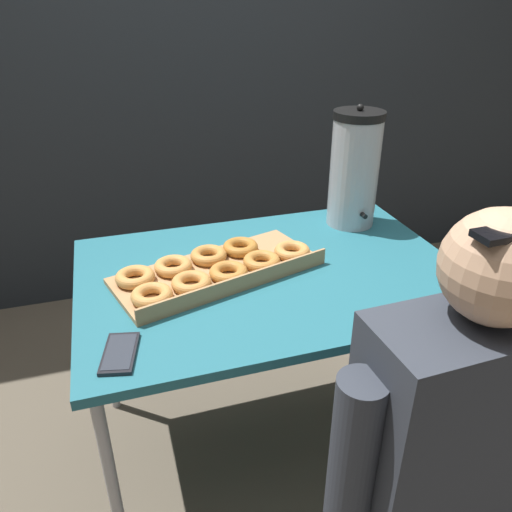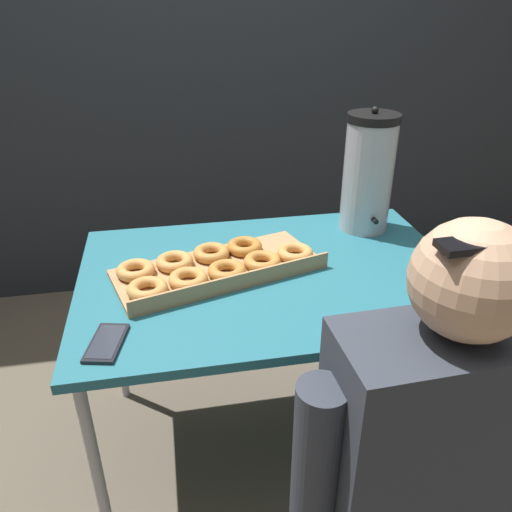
{
  "view_description": "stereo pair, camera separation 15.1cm",
  "coord_description": "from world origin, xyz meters",
  "px_view_note": "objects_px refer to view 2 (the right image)",
  "views": [
    {
      "loc": [
        -0.44,
        -1.28,
        1.52
      ],
      "look_at": [
        -0.05,
        0.0,
        0.81
      ],
      "focal_mm": 35.0,
      "sensor_mm": 36.0,
      "label": 1
    },
    {
      "loc": [
        -0.3,
        -1.32,
        1.52
      ],
      "look_at": [
        -0.05,
        0.0,
        0.81
      ],
      "focal_mm": 35.0,
      "sensor_mm": 36.0,
      "label": 2
    }
  ],
  "objects_px": {
    "coffee_urn": "(368,173)",
    "person_seated": "(424,486)",
    "cell_phone": "(106,343)",
    "donut_box": "(215,266)"
  },
  "relations": [
    {
      "from": "coffee_urn",
      "to": "person_seated",
      "type": "relative_size",
      "value": 0.37
    },
    {
      "from": "coffee_urn",
      "to": "cell_phone",
      "type": "relative_size",
      "value": 2.64
    },
    {
      "from": "cell_phone",
      "to": "donut_box",
      "type": "bearing_deg",
      "value": 57.93
    },
    {
      "from": "donut_box",
      "to": "cell_phone",
      "type": "relative_size",
      "value": 4.12
    },
    {
      "from": "cell_phone",
      "to": "person_seated",
      "type": "bearing_deg",
      "value": -17.35
    },
    {
      "from": "coffee_urn",
      "to": "person_seated",
      "type": "xyz_separation_m",
      "value": [
        -0.21,
        -0.93,
        -0.39
      ]
    },
    {
      "from": "cell_phone",
      "to": "coffee_urn",
      "type": "bearing_deg",
      "value": 44.52
    },
    {
      "from": "coffee_urn",
      "to": "person_seated",
      "type": "distance_m",
      "value": 1.03
    },
    {
      "from": "donut_box",
      "to": "person_seated",
      "type": "bearing_deg",
      "value": -78.1
    },
    {
      "from": "cell_phone",
      "to": "person_seated",
      "type": "height_order",
      "value": "person_seated"
    }
  ]
}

